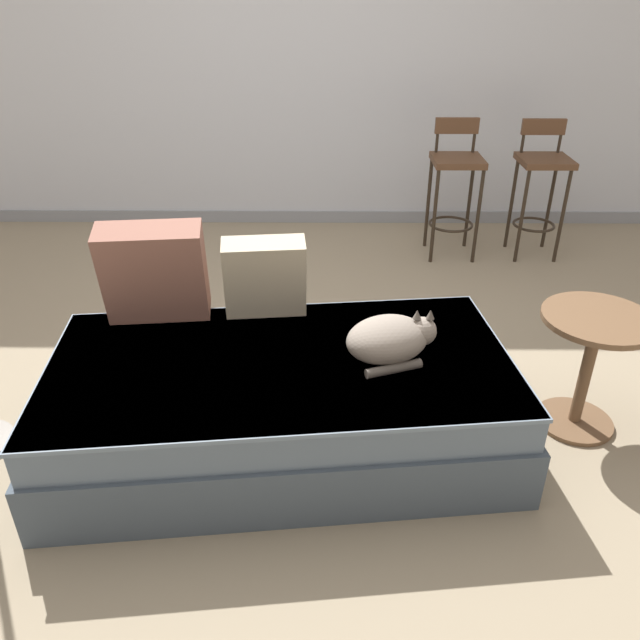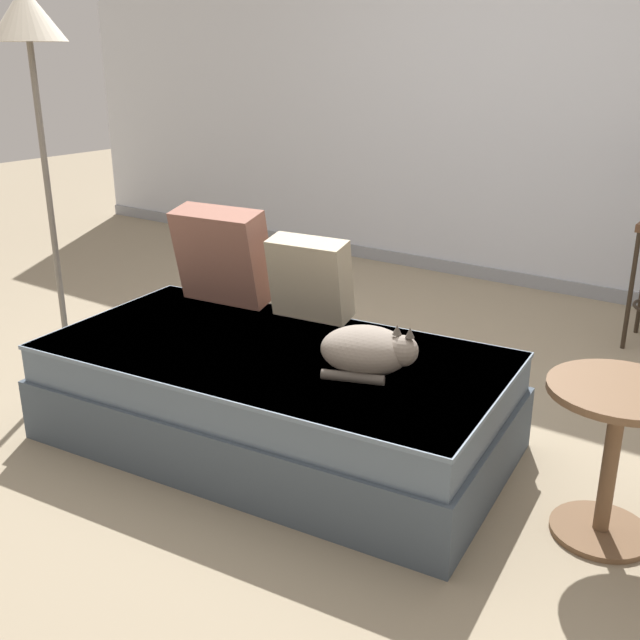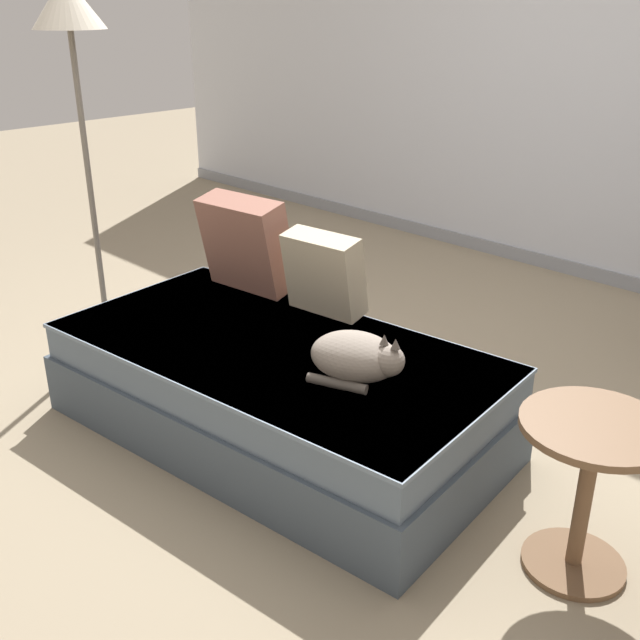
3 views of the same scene
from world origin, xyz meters
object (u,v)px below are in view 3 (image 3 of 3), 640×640
Objects in this scene: couch at (276,389)px; side_table at (588,476)px; throw_pillow_corner at (246,244)px; floor_lamp at (72,41)px; cat at (357,357)px; throw_pillow_middle at (324,274)px.

side_table is (1.24, 0.13, 0.14)m from couch.
floor_lamp reaches higher than throw_pillow_corner.
throw_pillow_corner is 1.00m from cat.
cat is at bearing -171.97° from side_table.
cat is (0.50, -0.34, -0.09)m from throw_pillow_middle.
throw_pillow_corner reaches higher than couch.
cat is at bearing 1.68° from floor_lamp.
throw_pillow_middle is (0.45, 0.05, -0.04)m from throw_pillow_corner.
couch is at bearing -76.94° from throw_pillow_middle.
floor_lamp is at bearing -178.50° from couch.
throw_pillow_corner reaches higher than cat.
couch is 0.74m from throw_pillow_corner.
side_table is 2.74m from floor_lamp.
side_table is 0.30× the size of floor_lamp.
throw_pillow_middle is 0.21× the size of floor_lamp.
throw_pillow_middle is at bearing 170.24° from side_table.
side_table is (1.33, -0.23, -0.24)m from throw_pillow_middle.
couch is at bearing -30.51° from throw_pillow_corner.
floor_lamp reaches higher than cat.
floor_lamp is (-1.25, -0.03, 1.26)m from couch.
cat is at bearing -17.38° from throw_pillow_corner.
throw_pillow_corner is 0.25× the size of floor_lamp.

